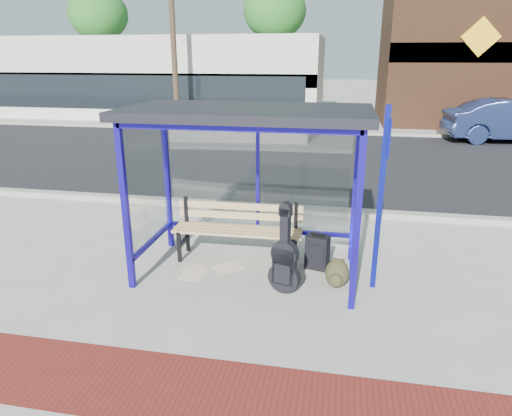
% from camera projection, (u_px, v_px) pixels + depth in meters
% --- Properties ---
extents(ground, '(120.00, 120.00, 0.00)m').
position_uv_depth(ground, '(248.00, 272.00, 6.82)').
color(ground, '#B2ADA0').
rests_on(ground, ground).
extents(brick_paver_strip, '(60.00, 1.00, 0.01)m').
position_uv_depth(brick_paver_strip, '(194.00, 391.00, 4.39)').
color(brick_paver_strip, maroon).
rests_on(brick_paver_strip, ground).
extents(curb_near, '(60.00, 0.25, 0.12)m').
position_uv_depth(curb_near, '(277.00, 208.00, 9.50)').
color(curb_near, gray).
rests_on(curb_near, ground).
extents(street_asphalt, '(60.00, 10.00, 0.00)m').
position_uv_depth(street_asphalt, '(300.00, 159.00, 14.27)').
color(street_asphalt, black).
rests_on(street_asphalt, ground).
extents(curb_far, '(60.00, 0.25, 0.12)m').
position_uv_depth(curb_far, '(312.00, 132.00, 19.00)').
color(curb_far, gray).
rests_on(curb_far, ground).
extents(far_sidewalk, '(60.00, 4.00, 0.01)m').
position_uv_depth(far_sidewalk, '(315.00, 127.00, 20.79)').
color(far_sidewalk, '#B2ADA0').
rests_on(far_sidewalk, ground).
extents(bus_shelter, '(3.30, 1.80, 2.42)m').
position_uv_depth(bus_shelter, '(249.00, 133.00, 6.23)').
color(bus_shelter, '#180E9A').
rests_on(bus_shelter, ground).
extents(storefront_white, '(18.00, 6.04, 4.00)m').
position_uv_depth(storefront_white, '(153.00, 77.00, 24.54)').
color(storefront_white, silver).
rests_on(storefront_white, ground).
extents(storefront_brown, '(10.00, 7.08, 6.40)m').
position_uv_depth(storefront_brown, '(492.00, 53.00, 21.60)').
color(storefront_brown, '#59331E').
rests_on(storefront_brown, ground).
extents(tree_left, '(3.60, 3.60, 7.03)m').
position_uv_depth(tree_left, '(98.00, 15.00, 28.08)').
color(tree_left, '#4C3826').
rests_on(tree_left, ground).
extents(tree_mid, '(3.60, 3.60, 7.03)m').
position_uv_depth(tree_mid, '(275.00, 12.00, 26.12)').
color(tree_mid, '#4C3826').
rests_on(tree_mid, ground).
extents(utility_pole_west, '(1.60, 0.24, 8.00)m').
position_uv_depth(utility_pole_west, '(173.00, 30.00, 19.07)').
color(utility_pole_west, '#4C3826').
rests_on(utility_pole_west, ground).
extents(bench, '(2.00, 0.54, 0.94)m').
position_uv_depth(bench, '(238.00, 227.00, 7.13)').
color(bench, black).
rests_on(bench, ground).
extents(guitar_bag, '(0.46, 0.25, 1.21)m').
position_uv_depth(guitar_bag, '(285.00, 262.00, 6.12)').
color(guitar_bag, black).
rests_on(guitar_bag, ground).
extents(suitcase, '(0.38, 0.29, 0.58)m').
position_uv_depth(suitcase, '(317.00, 252.00, 6.85)').
color(suitcase, black).
rests_on(suitcase, ground).
extents(backpack, '(0.36, 0.33, 0.40)m').
position_uv_depth(backpack, '(337.00, 274.00, 6.33)').
color(backpack, '#2E2D19').
rests_on(backpack, ground).
extents(sign_post, '(0.11, 0.31, 2.50)m').
position_uv_depth(sign_post, '(382.00, 190.00, 5.95)').
color(sign_post, navy).
rests_on(sign_post, ground).
extents(newspaper_a, '(0.33, 0.41, 0.01)m').
position_uv_depth(newspaper_a, '(192.00, 274.00, 6.75)').
color(newspaper_a, white).
rests_on(newspaper_a, ground).
extents(newspaper_b, '(0.51, 0.51, 0.01)m').
position_uv_depth(newspaper_b, '(228.00, 268.00, 6.95)').
color(newspaper_b, white).
rests_on(newspaper_b, ground).
extents(newspaper_c, '(0.45, 0.43, 0.01)m').
position_uv_depth(newspaper_c, '(196.00, 270.00, 6.89)').
color(newspaper_c, white).
rests_on(newspaper_c, ground).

